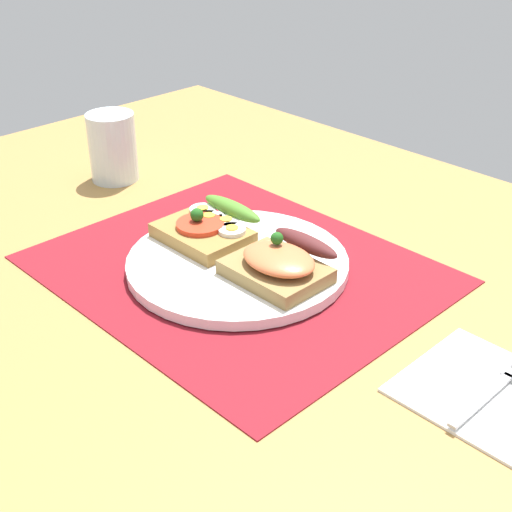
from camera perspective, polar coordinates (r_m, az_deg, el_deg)
name	(u,v)px	position (r cm, az deg, el deg)	size (l,w,h in cm)	color
ground_plane	(238,282)	(83.20, -1.45, -2.04)	(120.00, 90.00, 3.20)	#A2773E
placemat	(238,269)	(82.30, -1.46, -1.00)	(42.53, 35.45, 0.30)	maroon
plate	(238,263)	(81.92, -1.47, -0.55)	(25.22, 25.22, 1.21)	white
sandwich_egg_tomato	(211,226)	(85.75, -3.62, 2.36)	(10.77, 9.31, 3.86)	olive
sandwich_salmon	(281,262)	(77.40, 2.03, -0.51)	(10.55, 9.45, 4.88)	olive
napkin	(484,389)	(67.75, 17.60, -10.03)	(13.30, 13.24, 0.60)	white
fork	(495,388)	(67.50, 18.40, -9.85)	(1.62, 13.10, 0.32)	#B7B7BC
drinking_glass	(113,147)	(105.93, -11.27, 8.45)	(6.80, 6.80, 9.78)	silver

